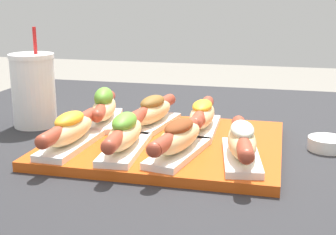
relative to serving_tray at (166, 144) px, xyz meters
The scene contains 10 objects.
serving_tray is the anchor object (origin of this frame).
hot_dog_0 0.19m from the serving_tray, 150.29° to the right, with size 0.07×0.22×0.07m.
hot_dog_1 0.11m from the serving_tray, 120.73° to the right, with size 0.07×0.22×0.07m.
hot_dog_2 0.11m from the serving_tray, 62.03° to the right, with size 0.09×0.22×0.07m.
hot_dog_3 0.18m from the serving_tray, 28.09° to the right, with size 0.09×0.22×0.07m.
hot_dog_4 0.19m from the serving_tray, 151.84° to the left, with size 0.10×0.22×0.08m.
hot_dog_5 0.10m from the serving_tray, 121.00° to the left, with size 0.09×0.22×0.07m.
hot_dog_6 0.11m from the serving_tray, 52.97° to the left, with size 0.07×0.22×0.06m.
sauce_bowl 0.32m from the serving_tray, 11.90° to the left, with size 0.07×0.07×0.02m.
drink_cup 0.35m from the serving_tray, 165.17° to the left, with size 0.10×0.10×0.23m.
Camera 1 is at (0.19, -0.95, 1.01)m, focal length 50.00 mm.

